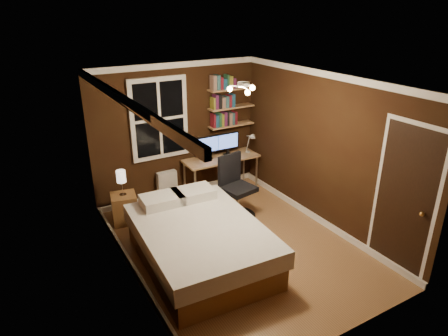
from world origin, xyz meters
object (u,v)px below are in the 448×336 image
desk (221,160)px  bedside_lamp (122,183)px  monitor_right (228,144)px  monitor_left (208,147)px  radiator (167,185)px  desk_lamp (250,143)px  nightstand (124,208)px  bed (200,242)px  office_chair (236,194)px

desk → bedside_lamp: bearing=-172.8°
monitor_right → monitor_left: bearing=180.0°
radiator → desk_lamp: desk_lamp is taller
bedside_lamp → desk: 2.02m
nightstand → desk_lamp: (2.61, 0.16, 0.67)m
desk_lamp → monitor_left: bearing=168.9°
monitor_left → nightstand: bearing=-169.6°
bed → nightstand: 1.73m
bedside_lamp → office_chair: office_chair is taller
bedside_lamp → monitor_right: bearing=8.4°
nightstand → bedside_lamp: size_ratio=1.15×
nightstand → bedside_lamp: bearing=0.0°
nightstand → monitor_right: bearing=19.4°
bedside_lamp → office_chair: size_ratio=0.39×
monitor_right → bed: bearing=-129.5°
bed → radiator: bed is taller
nightstand → radiator: bearing=35.9°
monitor_right → desk: bearing=-158.9°
monitor_right → desk_lamp: 0.44m
radiator → office_chair: size_ratio=0.50×
bed → nightstand: size_ratio=4.54×
bed → monitor_left: (1.18, 1.96, 0.60)m
desk_lamp → office_chair: size_ratio=0.40×
desk_lamp → office_chair: bearing=-134.0°
monitor_right → office_chair: bearing=-114.0°
bedside_lamp → monitor_right: 2.23m
bed → desk_lamp: desk_lamp is taller
nightstand → desk: 2.06m
monitor_left → office_chair: monitor_left is taller
bed → monitor_left: size_ratio=4.83×
desk → office_chair: office_chair is taller
monitor_right → desk_lamp: monitor_right is taller
nightstand → monitor_left: bearing=21.4°
radiator → desk: (1.05, -0.19, 0.36)m
radiator → desk_lamp: 1.80m
radiator → desk: bearing=-10.3°
nightstand → monitor_left: 1.92m
bed → nightstand: bearing=112.7°
desk → desk_lamp: bearing=-8.7°
bedside_lamp → desk: (2.01, 0.25, -0.08)m
desk_lamp → radiator: bearing=170.3°
radiator → monitor_left: bearing=-8.2°
office_chair → bed: bearing=-153.5°
nightstand → desk_lamp: size_ratio=1.14×
desk_lamp → bedside_lamp: bearing=-176.5°
nightstand → bed: bearing=-59.3°
monitor_right → bedside_lamp: bearing=-171.6°
radiator → monitor_right: bearing=-5.4°
monitor_left → desk_lamp: monitor_left is taller
radiator → monitor_right: 1.41m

